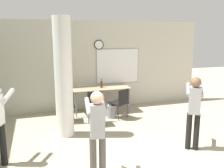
{
  "coord_description": "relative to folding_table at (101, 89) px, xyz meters",
  "views": [
    {
      "loc": [
        -1.46,
        -2.7,
        2.42
      ],
      "look_at": [
        0.25,
        2.78,
        1.24
      ],
      "focal_mm": 40.0,
      "sensor_mm": 36.0,
      "label": 1
    }
  ],
  "objects": [
    {
      "name": "person_playing_side",
      "position": [
        1.19,
        -3.03,
        0.2
      ],
      "size": [
        0.54,
        0.65,
        1.55
      ],
      "color": "black",
      "rests_on": "ground_plane"
    },
    {
      "name": "waste_bin",
      "position": [
        0.14,
        -0.62,
        -0.53
      ],
      "size": [
        0.27,
        0.27,
        0.38
      ],
      "color": "gray",
      "rests_on": "ground_plane"
    },
    {
      "name": "chair_table_front",
      "position": [
        -0.4,
        -0.99,
        -0.21
      ],
      "size": [
        0.45,
        0.45,
        0.87
      ],
      "color": "black",
      "rests_on": "ground_plane"
    },
    {
      "name": "chair_table_left",
      "position": [
        -1.14,
        -0.63,
        -0.21
      ],
      "size": [
        0.48,
        0.48,
        0.87
      ],
      "color": "black",
      "rests_on": "ground_plane"
    },
    {
      "name": "person_playing_front",
      "position": [
        -1.0,
        -3.56,
        0.19
      ],
      "size": [
        0.38,
        0.62,
        1.53
      ],
      "color": "#514C47",
      "rests_on": "ground_plane"
    },
    {
      "name": "support_pillar",
      "position": [
        -1.28,
        -1.49,
        0.68
      ],
      "size": [
        0.41,
        0.41,
        2.8
      ],
      "color": "white",
      "rests_on": "ground_plane"
    },
    {
      "name": "wall_back",
      "position": [
        -0.42,
        0.53,
        0.68
      ],
      "size": [
        8.0,
        0.15,
        2.8
      ],
      "color": "beige",
      "rests_on": "ground_plane"
    },
    {
      "name": "chair_table_right",
      "position": [
        0.37,
        -0.76,
        -0.21
      ],
      "size": [
        0.59,
        0.59,
        0.87
      ],
      "color": "black",
      "rests_on": "ground_plane"
    },
    {
      "name": "folding_table",
      "position": [
        0.0,
        0.0,
        0.0
      ],
      "size": [
        1.78,
        0.73,
        0.77
      ],
      "color": "tan",
      "rests_on": "ground_plane"
    },
    {
      "name": "bottle_on_table",
      "position": [
        0.02,
        -0.0,
        0.16
      ],
      "size": [
        0.07,
        0.07,
        0.28
      ],
      "color": "#4C3319",
      "rests_on": "folding_table"
    }
  ]
}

